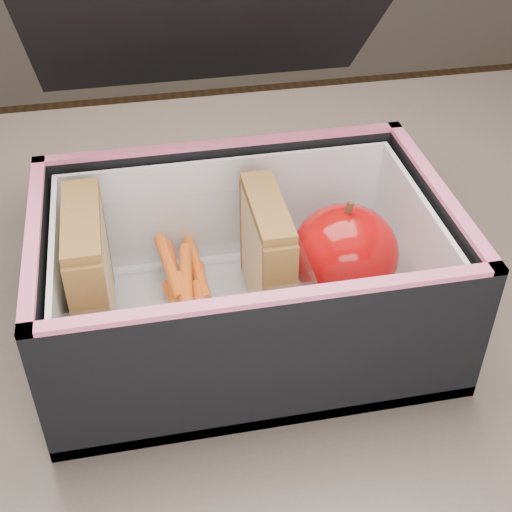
# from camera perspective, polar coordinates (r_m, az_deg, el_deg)

# --- Properties ---
(kitchen_table) EXTENTS (1.20, 0.80, 0.75)m
(kitchen_table) POSITION_cam_1_polar(r_m,az_deg,el_deg) (0.65, 1.26, -10.11)
(kitchen_table) COLOR brown
(kitchen_table) RESTS_ON ground
(lunch_bag) EXTENTS (0.30, 0.33, 0.25)m
(lunch_bag) POSITION_cam_1_polar(r_m,az_deg,el_deg) (0.53, -0.97, -0.47)
(lunch_bag) COLOR black
(lunch_bag) RESTS_ON kitchen_table
(plastic_tub) EXTENTS (0.17, 0.12, 0.07)m
(plastic_tub) POSITION_cam_1_polar(r_m,az_deg,el_deg) (0.54, -5.94, -2.07)
(plastic_tub) COLOR white
(plastic_tub) RESTS_ON lunch_bag
(sandwich_left) EXTENTS (0.03, 0.09, 0.10)m
(sandwich_left) POSITION_cam_1_polar(r_m,az_deg,el_deg) (0.53, -13.08, -1.39)
(sandwich_left) COLOR tan
(sandwich_left) RESTS_ON plastic_tub
(sandwich_right) EXTENTS (0.02, 0.09, 0.10)m
(sandwich_right) POSITION_cam_1_polar(r_m,az_deg,el_deg) (0.54, 0.86, 0.04)
(sandwich_right) COLOR tan
(sandwich_right) RESTS_ON plastic_tub
(carrot_sticks) EXTENTS (0.04, 0.14, 0.03)m
(carrot_sticks) POSITION_cam_1_polar(r_m,az_deg,el_deg) (0.55, -5.58, -3.12)
(carrot_sticks) COLOR #DB521B
(carrot_sticks) RESTS_ON plastic_tub
(paper_napkin) EXTENTS (0.10, 0.10, 0.01)m
(paper_napkin) POSITION_cam_1_polar(r_m,az_deg,el_deg) (0.58, 7.23, -2.89)
(paper_napkin) COLOR white
(paper_napkin) RESTS_ON lunch_bag
(red_apple) EXTENTS (0.11, 0.11, 0.09)m
(red_apple) POSITION_cam_1_polar(r_m,az_deg,el_deg) (0.55, 7.11, 0.18)
(red_apple) COLOR maroon
(red_apple) RESTS_ON paper_napkin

